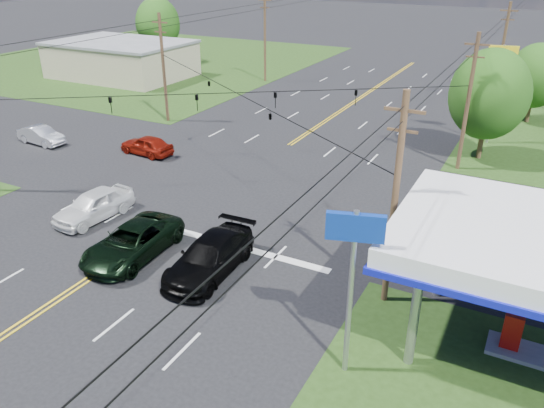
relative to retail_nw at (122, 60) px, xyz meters
The scene contains 21 objects.
ground 37.26m from the retail_nw, 36.25° to the right, with size 280.00×280.00×0.00m, color black.
grass_nw 11.36m from the retail_nw, 116.57° to the left, with size 46.00×48.00×0.03m, color #203812.
stop_bar 46.14m from the retail_nw, 40.60° to the right, with size 10.00×0.50×0.02m, color silver.
retail_nw is the anchor object (origin of this frame).
pole_se 53.09m from the retail_nw, 35.79° to the right, with size 1.60×0.28×9.50m.
pole_nw 21.60m from the retail_nw, 37.41° to the right, with size 1.60×0.28×9.50m.
pole_ne 45.02m from the retail_nw, 16.82° to the right, with size 1.60×0.28×9.50m.
pole_left_far 18.30m from the retail_nw, 19.44° to the left, with size 1.60×0.28×10.00m.
pole_right_far 43.53m from the retail_nw, ahead, with size 1.60×0.28×10.00m.
span_wire_signals 37.42m from the retail_nw, 36.25° to the right, with size 26.00×18.00×1.13m.
power_lines 38.98m from the retail_nw, 38.66° to the right, with size 26.04×100.00×0.64m.
tree_right_a 45.21m from the retail_nw, 12.80° to the right, with size 5.70×5.70×8.18m.
tree_right_b 46.60m from the retail_nw, ahead, with size 4.94×4.94×7.09m.
tree_far_l 10.69m from the retail_nw, 101.31° to the left, with size 6.08×6.08×8.72m.
pickup_dkgreen 45.16m from the retail_nw, 47.49° to the right, with size 2.76×5.99×1.67m, color black.
suv_black 47.79m from the retail_nw, 43.21° to the right, with size 2.43×5.99×1.74m, color black.
pickup_white 40.22m from the retail_nw, 50.43° to the right, with size 2.01×5.01×1.71m, color white.
sedan_silver 25.96m from the retail_nw, 62.52° to the right, with size 1.51×4.34×1.43m, color silver.
sedan_red 29.87m from the retail_nw, 44.73° to the right, with size 1.77×4.40×1.50m, color maroon.
polesign_se 56.16m from the retail_nw, 39.94° to the right, with size 1.93×0.80×6.63m.
polesign_ne 44.66m from the retail_nw, ahead, with size 2.15×0.68×7.80m.
Camera 1 is at (17.66, -16.77, 14.13)m, focal length 35.00 mm.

